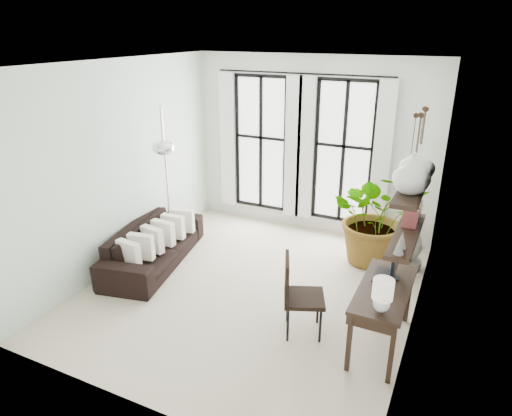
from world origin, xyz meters
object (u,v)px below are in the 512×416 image
Objects in this scene: desk at (383,294)px; buddha at (407,247)px; sofa at (154,244)px; desk_chair at (297,291)px; plant at (376,216)px; arc_lamp at (164,146)px.

buddha is at bearing 89.96° from desk.
buddha is (3.75, 1.59, 0.03)m from sofa.
desk reaches higher than buddha.
desk_chair is at bearing -116.36° from sofa.
buddha is at bearing -78.51° from sofa.
plant reaches higher than desk_chair.
sofa is 2.85m from desk_chair.
plant reaches higher than buddha.
desk is 1.56× the size of buddha.
plant is (3.22, 1.59, 0.47)m from sofa.
desk is (0.53, -2.16, -0.06)m from plant.
desk_chair is 2.54m from buddha.
desk is at bearing -76.26° from plant.
desk_chair reaches higher than buddha.
arc_lamp reaches higher than buddha.
desk is at bearing -110.23° from sofa.
desk is at bearing -13.78° from desk_chair.
plant is 1.86× the size of buddha.
arc_lamp is (-3.64, 0.90, 1.16)m from desk.
desk_chair is at bearing -21.70° from arc_lamp.
sofa is 2.17× the size of desk_chair.
desk_chair is at bearing -113.47° from buddha.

